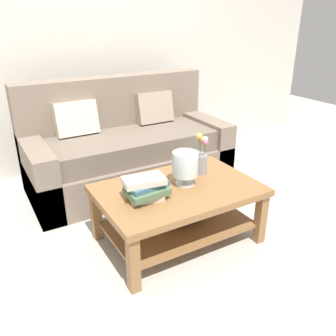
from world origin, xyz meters
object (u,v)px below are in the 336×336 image
object	(u,v)px
coffee_table	(178,203)
glass_hurricane_vase	(185,165)
couch	(127,150)
flower_pitcher	(201,158)
book_stack_main	(146,188)

from	to	relation	value
coffee_table	glass_hurricane_vase	world-z (taller)	glass_hurricane_vase
couch	coffee_table	distance (m)	1.15
couch	coffee_table	world-z (taller)	couch
coffee_table	flower_pitcher	world-z (taller)	flower_pitcher
book_stack_main	flower_pitcher	bearing A→B (deg)	15.57
glass_hurricane_vase	flower_pitcher	world-z (taller)	flower_pitcher
glass_hurricane_vase	flower_pitcher	bearing A→B (deg)	26.23
book_stack_main	flower_pitcher	world-z (taller)	flower_pitcher
couch	coffee_table	xyz separation A→B (m)	(-0.09, -1.15, -0.04)
book_stack_main	glass_hurricane_vase	bearing A→B (deg)	8.34
glass_hurricane_vase	book_stack_main	bearing A→B (deg)	-171.66
couch	flower_pitcher	distance (m)	1.06
couch	flower_pitcher	bearing A→B (deg)	-79.01
flower_pitcher	couch	bearing A→B (deg)	100.99
flower_pitcher	book_stack_main	bearing A→B (deg)	-164.43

